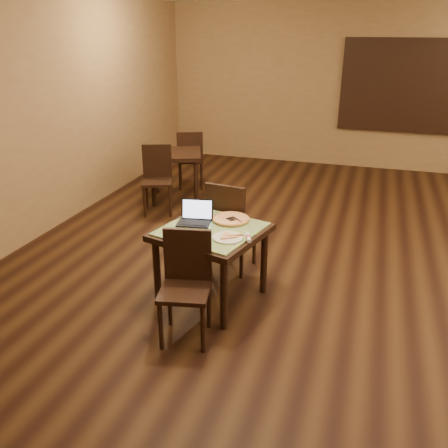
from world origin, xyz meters
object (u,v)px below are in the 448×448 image
(other_table_b, at_px, (175,160))
(tiled_table, at_px, (212,238))
(laptop, at_px, (195,217))
(chair_main_far, at_px, (229,222))
(chair_main_near, at_px, (186,279))
(other_table_b_chair_near, at_px, (157,175))
(pizza_pan, at_px, (231,220))
(other_table_b_chair_far, at_px, (190,156))

(other_table_b, bearing_deg, tiled_table, -81.57)
(tiled_table, xyz_separation_m, laptop, (-0.20, 0.10, 0.16))
(chair_main_far, distance_m, other_table_b, 2.56)
(chair_main_far, bearing_deg, chair_main_near, 96.62)
(other_table_b_chair_near, bearing_deg, pizza_pan, -69.24)
(tiled_table, xyz_separation_m, chair_main_far, (-0.01, 0.61, -0.08))
(laptop, xyz_separation_m, other_table_b_chair_near, (-1.36, 2.00, -0.27))
(chair_main_near, bearing_deg, other_table_b_chair_far, 99.48)
(tiled_table, bearing_deg, pizza_pan, 77.78)
(chair_main_near, height_order, other_table_b, chair_main_near)
(tiled_table, relative_size, pizza_pan, 3.34)
(tiled_table, relative_size, chair_main_far, 1.08)
(chair_main_near, distance_m, laptop, 0.79)
(tiled_table, distance_m, other_table_b_chair_far, 3.58)
(tiled_table, height_order, other_table_b_chair_near, other_table_b_chair_near)
(other_table_b_chair_far, bearing_deg, laptop, 91.08)
(tiled_table, xyz_separation_m, other_table_b_chair_far, (-1.50, 3.25, -0.11))
(other_table_b_chair_near, distance_m, other_table_b_chair_far, 1.15)
(chair_main_near, relative_size, other_table_b_chair_near, 0.99)
(tiled_table, bearing_deg, laptop, 167.76)
(tiled_table, relative_size, other_table_b, 1.08)
(laptop, bearing_deg, other_table_b_chair_far, 102.49)
(other_table_b_chair_near, xyz_separation_m, other_table_b_chair_far, (0.06, 1.15, 0.00))
(chair_main_far, xyz_separation_m, other_table_b_chair_near, (-1.55, 1.49, -0.03))
(pizza_pan, xyz_separation_m, other_table_b, (-1.65, 2.43, -0.14))
(laptop, relative_size, other_table_b_chair_near, 0.36)
(other_table_b_chair_far, bearing_deg, other_table_b_chair_near, 65.54)
(laptop, height_order, other_table_b_chair_near, laptop)
(chair_main_near, bearing_deg, laptop, 92.82)
(other_table_b, relative_size, other_table_b_chair_far, 1.07)
(chair_main_near, relative_size, other_table_b, 0.92)
(pizza_pan, distance_m, other_table_b_chair_far, 3.42)
(laptop, xyz_separation_m, other_table_b, (-1.33, 2.57, -0.19))
(chair_main_far, xyz_separation_m, other_table_b, (-1.52, 2.06, 0.04))
(laptop, relative_size, other_table_b_chair_far, 0.36)
(chair_main_near, bearing_deg, chair_main_far, 78.22)
(other_table_b, xyz_separation_m, other_table_b_chair_near, (-0.03, -0.57, -0.08))
(laptop, relative_size, pizza_pan, 1.04)
(tiled_table, height_order, chair_main_near, chair_main_near)
(pizza_pan, bearing_deg, other_table_b_chair_near, 132.11)
(laptop, bearing_deg, other_table_b_chair_near, 114.30)
(chair_main_far, height_order, pizza_pan, chair_main_far)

